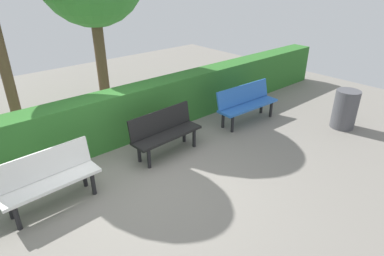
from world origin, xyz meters
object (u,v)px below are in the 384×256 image
(bench_white, at_px, (48,177))
(trash_bin, at_px, (345,109))
(bench_black, at_px, (165,131))
(bench_blue, at_px, (246,102))

(bench_white, distance_m, trash_bin, 6.22)
(bench_black, xyz_separation_m, trash_bin, (-3.75, 1.74, -0.04))
(bench_white, xyz_separation_m, trash_bin, (-6.00, 1.63, -0.04))
(trash_bin, bearing_deg, bench_white, -15.23)
(bench_blue, relative_size, bench_white, 1.13)
(bench_black, bearing_deg, bench_blue, 175.78)
(bench_white, bearing_deg, trash_bin, 162.30)
(bench_white, bearing_deg, bench_blue, 178.16)
(bench_blue, height_order, trash_bin, trash_bin)
(bench_black, bearing_deg, trash_bin, 152.29)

